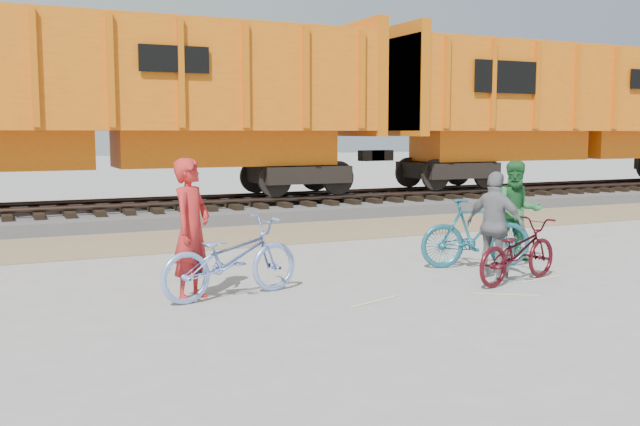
# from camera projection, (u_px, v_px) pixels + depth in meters

# --- Properties ---
(ground) EXTENTS (120.00, 120.00, 0.00)m
(ground) POSITION_uv_depth(u_px,v_px,m) (408.00, 283.00, 10.43)
(ground) COLOR #9E9E99
(ground) RESTS_ON ground
(gravel_strip) EXTENTS (120.00, 3.00, 0.02)m
(gravel_strip) POSITION_uv_depth(u_px,v_px,m) (273.00, 234.00, 15.39)
(gravel_strip) COLOR #987F5E
(gravel_strip) RESTS_ON ground
(ballast_bed) EXTENTS (120.00, 4.00, 0.30)m
(ballast_bed) POSITION_uv_depth(u_px,v_px,m) (224.00, 211.00, 18.53)
(ballast_bed) COLOR slate
(ballast_bed) RESTS_ON ground
(track) EXTENTS (120.00, 2.60, 0.24)m
(track) POSITION_uv_depth(u_px,v_px,m) (224.00, 199.00, 18.49)
(track) COLOR black
(track) RESTS_ON ballast_bed
(hopper_car_center) EXTENTS (14.00, 3.13, 4.65)m
(hopper_car_center) POSITION_uv_depth(u_px,v_px,m) (101.00, 98.00, 16.95)
(hopper_car_center) COLOR black
(hopper_car_center) RESTS_ON track
(hopper_car_right) EXTENTS (14.00, 3.13, 4.65)m
(hopper_car_right) POSITION_uv_depth(u_px,v_px,m) (577.00, 107.00, 23.22)
(hopper_car_right) COLOR black
(hopper_car_right) RESTS_ON track
(bicycle_blue) EXTENTS (2.12, 1.09, 1.06)m
(bicycle_blue) POSITION_uv_depth(u_px,v_px,m) (231.00, 258.00, 9.50)
(bicycle_blue) COLOR #7F9DDD
(bicycle_blue) RESTS_ON ground
(bicycle_teal) EXTENTS (1.95, 1.01, 1.13)m
(bicycle_teal) POSITION_uv_depth(u_px,v_px,m) (476.00, 233.00, 11.62)
(bicycle_teal) COLOR #1E6478
(bicycle_teal) RESTS_ON ground
(bicycle_maroon) EXTENTS (1.87, 1.06, 0.93)m
(bicycle_maroon) POSITION_uv_depth(u_px,v_px,m) (518.00, 251.00, 10.45)
(bicycle_maroon) COLOR #450B13
(bicycle_maroon) RESTS_ON ground
(person_solo) EXTENTS (0.79, 0.80, 1.87)m
(person_solo) POSITION_uv_depth(u_px,v_px,m) (191.00, 229.00, 9.34)
(person_solo) COLOR red
(person_solo) RESTS_ON ground
(person_man) EXTENTS (1.03, 0.95, 1.72)m
(person_man) POSITION_uv_depth(u_px,v_px,m) (517.00, 211.00, 12.19)
(person_man) COLOR #22652F
(person_man) RESTS_ON ground
(person_woman) EXTENTS (0.73, 1.03, 1.62)m
(person_woman) POSITION_uv_depth(u_px,v_px,m) (495.00, 225.00, 10.73)
(person_woman) COLOR slate
(person_woman) RESTS_ON ground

